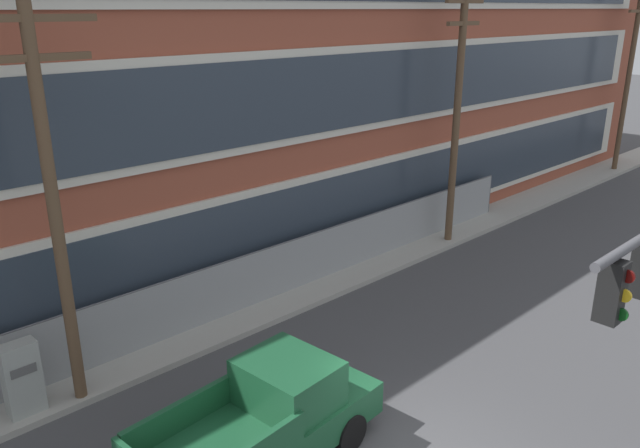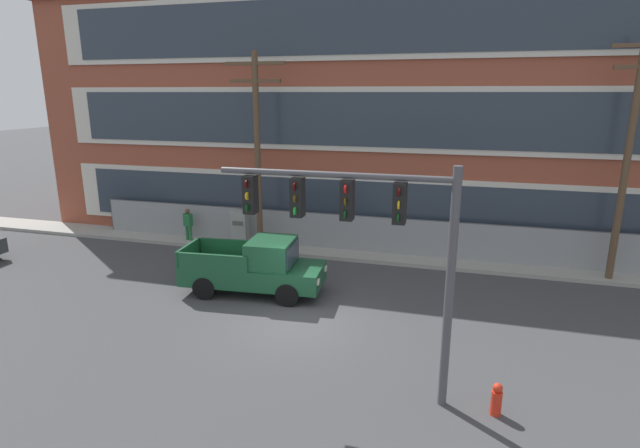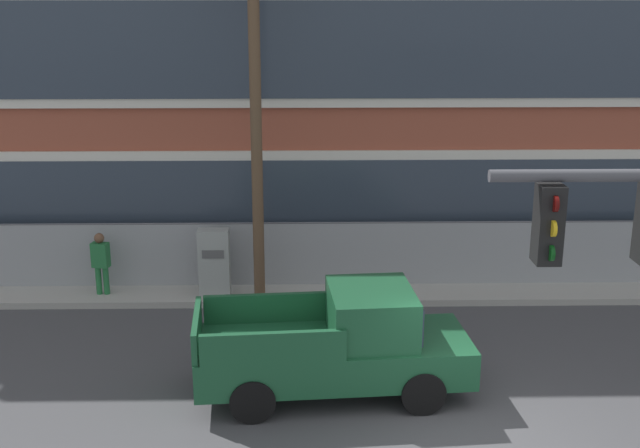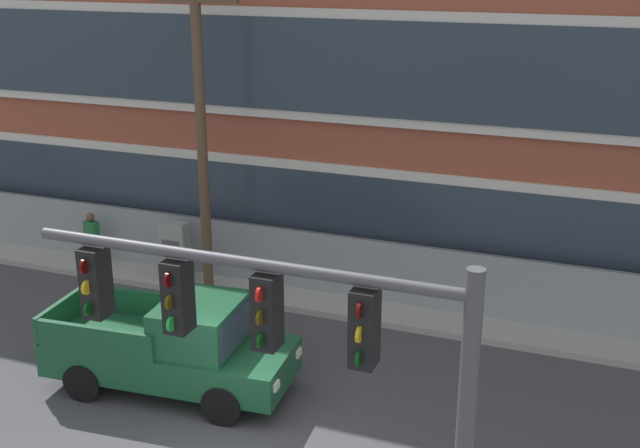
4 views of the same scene
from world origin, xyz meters
name	(u,v)px [view 4 (image 4 of 4)]	position (x,y,z in m)	size (l,w,h in m)	color
sidewalk_building_side	(358,305)	(0.00, 7.03, 0.08)	(80.00, 1.75, 0.16)	#9E9B93
chain_link_fence	(397,275)	(0.90, 7.32, 0.90)	(26.68, 0.06, 1.77)	gray
traffic_signal_mast	(302,361)	(2.63, -3.04, 4.13)	(5.41, 0.43, 5.54)	#4C4C51
pickup_truck_dark_green	(175,348)	(-2.20, 1.94, 0.95)	(5.16, 2.32, 2.02)	#194C2D
utility_pole_near_corner	(200,112)	(-3.90, 6.41, 4.82)	(2.63, 0.26, 8.65)	brown
electrical_cabinet	(176,254)	(-4.98, 6.62, 0.90)	(0.74, 0.43, 1.80)	#939993
pedestrian_near_cabinet	(92,238)	(-7.71, 6.74, 0.97)	(0.44, 0.32, 1.69)	#236B38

